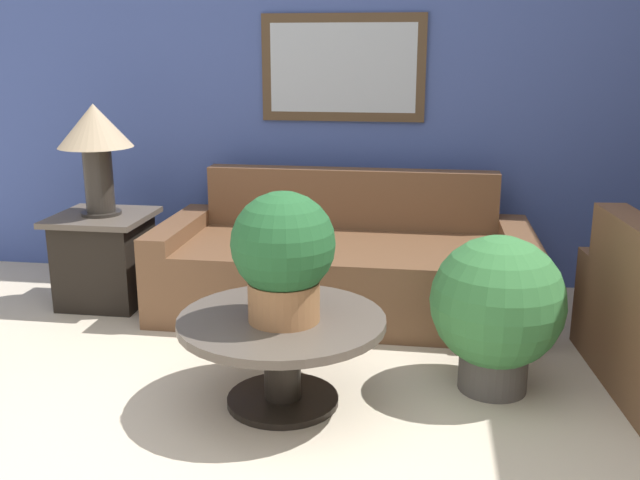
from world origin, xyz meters
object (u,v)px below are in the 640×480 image
table_lamp (95,137)px  potted_plant_floor (497,307)px  couch_main (344,267)px  coffee_table (282,341)px  potted_plant_on_table (283,253)px  side_table (105,258)px

table_lamp → potted_plant_floor: (2.34, -0.87, -0.64)m
couch_main → potted_plant_floor: couch_main is taller
couch_main → coffee_table: couch_main is taller
coffee_table → table_lamp: size_ratio=1.37×
table_lamp → potted_plant_floor: bearing=-20.4°
potted_plant_on_table → potted_plant_floor: 1.05m
couch_main → table_lamp: (-1.51, -0.11, 0.79)m
couch_main → potted_plant_on_table: bearing=-95.0°
coffee_table → side_table: 1.80m
coffee_table → potted_plant_floor: bearing=16.7°
couch_main → side_table: (-1.51, -0.11, 0.02)m
side_table → table_lamp: size_ratio=0.85×
table_lamp → potted_plant_on_table: 1.86m
potted_plant_floor → potted_plant_on_table: bearing=-161.2°
side_table → potted_plant_on_table: 1.89m
couch_main → table_lamp: bearing=-175.9°
coffee_table → couch_main: bearing=84.1°
potted_plant_floor → side_table: bearing=159.6°
couch_main → coffee_table: size_ratio=2.41×
potted_plant_on_table → potted_plant_floor: size_ratio=0.76×
side_table → table_lamp: 0.76m
couch_main → potted_plant_floor: (0.83, -0.98, 0.14)m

